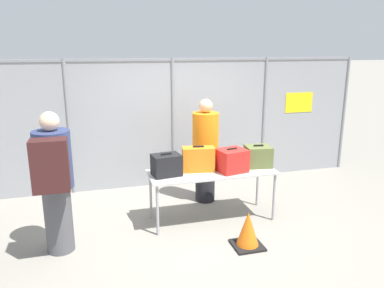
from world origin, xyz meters
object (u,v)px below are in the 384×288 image
(suitcase_black, at_px, (166,165))
(traffic_cone, at_px, (248,231))
(suitcase_red, at_px, (232,160))
(security_worker_near, at_px, (205,149))
(suitcase_orange, at_px, (198,159))
(utility_trailer, at_px, (173,138))
(traveler_hooded, at_px, (54,179))
(suitcase_olive, at_px, (258,156))
(inspection_table, at_px, (212,175))

(suitcase_black, distance_m, traffic_cone, 1.46)
(suitcase_red, relative_size, security_worker_near, 0.27)
(suitcase_red, distance_m, traffic_cone, 1.10)
(suitcase_black, relative_size, suitcase_orange, 0.87)
(suitcase_black, height_order, utility_trailer, suitcase_black)
(suitcase_red, relative_size, traveler_hooded, 0.26)
(suitcase_black, relative_size, traffic_cone, 0.89)
(suitcase_red, height_order, utility_trailer, suitcase_red)
(suitcase_olive, distance_m, utility_trailer, 3.71)
(utility_trailer, bearing_deg, traveler_hooded, -120.38)
(inspection_table, bearing_deg, suitcase_orange, 160.22)
(suitcase_red, relative_size, suitcase_olive, 1.11)
(inspection_table, bearing_deg, suitcase_red, -13.64)
(inspection_table, distance_m, traffic_cone, 1.05)
(suitcase_orange, relative_size, suitcase_olive, 1.19)
(suitcase_orange, bearing_deg, inspection_table, -19.78)
(suitcase_olive, distance_m, traveler_hooded, 2.97)
(suitcase_black, height_order, traffic_cone, suitcase_black)
(suitcase_black, height_order, suitcase_olive, suitcase_olive)
(suitcase_red, bearing_deg, traffic_cone, -95.43)
(suitcase_orange, height_order, traffic_cone, suitcase_orange)
(suitcase_orange, xyz_separation_m, utility_trailer, (0.42, 3.62, -0.55))
(suitcase_black, relative_size, utility_trailer, 0.10)
(suitcase_olive, bearing_deg, utility_trailer, 98.39)
(security_worker_near, bearing_deg, traffic_cone, 108.58)
(suitcase_red, bearing_deg, traveler_hooded, -172.10)
(utility_trailer, height_order, traffic_cone, utility_trailer)
(inspection_table, xyz_separation_m, security_worker_near, (0.12, 0.72, 0.20))
(suitcase_orange, distance_m, suitcase_red, 0.50)
(suitcase_red, xyz_separation_m, suitcase_olive, (0.48, 0.12, -0.01))
(security_worker_near, relative_size, traffic_cone, 3.59)
(traffic_cone, bearing_deg, traveler_hooded, 168.14)
(suitcase_olive, bearing_deg, suitcase_red, -165.75)
(inspection_table, xyz_separation_m, suitcase_olive, (0.76, 0.06, 0.22))
(suitcase_red, relative_size, traffic_cone, 0.95)
(suitcase_olive, bearing_deg, suitcase_black, -178.32)
(suitcase_red, distance_m, suitcase_olive, 0.50)
(utility_trailer, bearing_deg, suitcase_red, -89.20)
(inspection_table, height_order, traffic_cone, inspection_table)
(security_worker_near, bearing_deg, suitcase_olive, 149.61)
(suitcase_olive, height_order, traveler_hooded, traveler_hooded)
(inspection_table, bearing_deg, suitcase_olive, 4.15)
(security_worker_near, relative_size, utility_trailer, 0.40)
(suitcase_orange, xyz_separation_m, traffic_cone, (0.40, -0.98, -0.73))
(suitcase_red, bearing_deg, suitcase_orange, 163.77)
(suitcase_red, xyz_separation_m, security_worker_near, (-0.16, 0.79, -0.03))
(inspection_table, relative_size, traveler_hooded, 1.04)
(suitcase_olive, xyz_separation_m, traffic_cone, (-0.56, -0.96, -0.71))
(suitcase_olive, height_order, traffic_cone, suitcase_olive)
(traveler_hooded, bearing_deg, suitcase_olive, 4.10)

